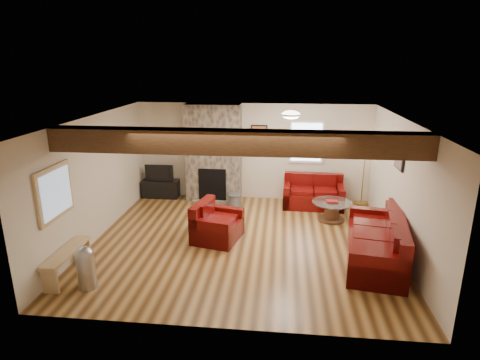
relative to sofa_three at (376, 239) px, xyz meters
The scene contains 18 objects.
room 2.66m from the sofa_three, 168.19° to the left, with size 8.00×8.00×8.00m.
oak_beam 3.19m from the sofa_three, 163.57° to the right, with size 6.00×0.36×0.38m, color #371E10.
chimney_breast 4.67m from the sofa_three, 139.14° to the left, with size 1.40×0.67×2.50m.
back_window 3.60m from the sofa_three, 109.29° to the left, with size 0.90×0.08×1.10m, color silver, non-canonical shape.
hatch_window 5.62m from the sofa_three, 169.77° to the right, with size 0.08×1.00×0.90m, color tan, non-canonical shape.
ceiling_dome 2.92m from the sofa_three, 138.08° to the left, with size 0.40×0.40×0.18m, color white, non-canonical shape.
artwork_back 4.18m from the sofa_three, 125.82° to the left, with size 0.42×0.06×0.52m, color black, non-canonical shape.
artwork_right 1.62m from the sofa_three, 59.61° to the left, with size 0.06×0.55×0.42m, color black, non-canonical shape.
sofa_three is the anchor object (origin of this frame).
loveseat 2.90m from the sofa_three, 108.61° to the left, with size 1.48×0.85×0.78m, color #450904, non-canonical shape.
armchair_red 3.06m from the sofa_three, 168.78° to the left, with size 0.96×0.84×0.78m, color #450904, non-canonical shape.
coffee_table 1.97m from the sofa_three, 106.65° to the left, with size 0.91×0.91×0.47m.
tv_cabinet 5.80m from the sofa_three, 148.27° to the left, with size 0.96×0.38×0.48m, color black.
television 5.80m from the sofa_three, 148.27° to the left, with size 0.76×0.10×0.44m, color black.
floor_lamp 3.22m from the sofa_three, 84.04° to the left, with size 0.41×0.41×1.61m.
pine_bench 5.43m from the sofa_three, 168.34° to the right, with size 0.28×1.22×0.46m, color tan, non-canonical shape.
pedal_bin 5.01m from the sofa_three, 163.24° to the right, with size 0.29×0.29×0.74m, color #A6A6AB, non-canonical shape.
coal_bucket 3.84m from the sofa_three, 138.66° to the left, with size 0.36×0.36×0.34m, color slate, non-canonical shape.
Camera 1 is at (0.73, -7.39, 3.55)m, focal length 30.00 mm.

